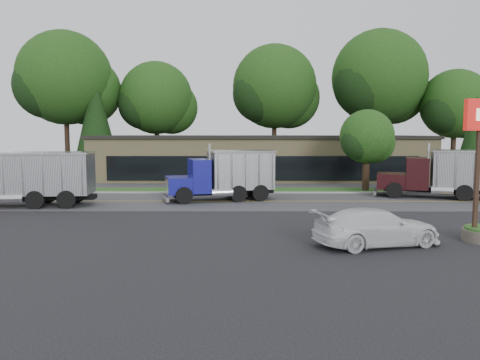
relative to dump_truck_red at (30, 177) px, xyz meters
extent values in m
plane|color=#2D2D31|center=(12.97, -6.82, -1.81)|extent=(140.00, 140.00, 0.00)
cube|color=#535358|center=(12.97, 2.18, -1.81)|extent=(60.00, 8.00, 0.02)
cube|color=gold|center=(12.97, 2.18, -1.81)|extent=(60.00, 0.12, 0.01)
cube|color=#9E9E99|center=(12.97, 6.38, -1.81)|extent=(60.00, 0.30, 0.12)
cube|color=#2F5C1F|center=(12.97, 8.18, -1.81)|extent=(60.00, 3.40, 0.03)
cube|color=#535358|center=(12.97, 13.18, -1.81)|extent=(60.00, 7.00, 0.02)
cube|color=tan|center=(14.97, 19.18, 0.19)|extent=(32.00, 12.00, 4.00)
cube|color=#332116|center=(22.97, -9.32, 0.79)|extent=(0.16, 0.16, 5.00)
cylinder|color=#382619|center=(-7.03, 25.18, 1.10)|extent=(0.56, 0.56, 5.81)
sphere|color=#113F11|center=(-7.03, 25.18, 8.98)|extent=(10.63, 10.63, 10.63)
sphere|color=#113F11|center=(-5.03, 26.50, 7.66)|extent=(7.97, 7.97, 7.97)
sphere|color=black|center=(-8.69, 24.18, 7.99)|extent=(7.31, 7.31, 7.31)
cylinder|color=#382619|center=(2.97, 27.18, 0.53)|extent=(0.56, 0.56, 4.68)
sphere|color=#113F11|center=(2.97, 27.18, 6.88)|extent=(8.55, 8.55, 8.55)
sphere|color=#113F11|center=(4.58, 28.25, 5.81)|extent=(6.41, 6.41, 6.41)
sphere|color=black|center=(1.64, 26.37, 6.08)|extent=(5.88, 5.88, 5.88)
cylinder|color=#382619|center=(16.97, 27.18, 0.89)|extent=(0.56, 0.56, 5.39)
sphere|color=#113F11|center=(16.97, 27.18, 8.20)|extent=(9.86, 9.86, 9.86)
sphere|color=#113F11|center=(18.82, 28.41, 6.97)|extent=(7.39, 7.39, 7.39)
sphere|color=black|center=(15.43, 26.25, 7.28)|extent=(6.78, 6.78, 6.78)
cylinder|color=#382619|center=(28.97, 26.18, 1.15)|extent=(0.56, 0.56, 5.92)
sphere|color=#113F11|center=(28.97, 26.18, 9.19)|extent=(10.83, 10.83, 10.83)
sphere|color=#113F11|center=(31.00, 27.53, 7.84)|extent=(8.12, 8.12, 8.12)
sphere|color=black|center=(27.28, 25.16, 8.18)|extent=(7.45, 7.45, 7.45)
cylinder|color=#382619|center=(36.97, 24.18, 0.29)|extent=(0.56, 0.56, 4.20)
sphere|color=#113F11|center=(36.97, 24.18, 5.99)|extent=(7.68, 7.68, 7.68)
sphere|color=#113F11|center=(38.41, 25.14, 5.03)|extent=(5.76, 5.76, 5.76)
sphere|color=black|center=(35.77, 23.46, 5.27)|extent=(5.28, 5.28, 5.28)
cylinder|color=#382619|center=(-3.03, 23.18, -1.31)|extent=(0.44, 0.44, 1.00)
cone|color=black|center=(-3.03, 23.18, 4.34)|extent=(4.92, 4.92, 10.07)
cylinder|color=#382619|center=(32.97, 11.18, -1.31)|extent=(0.44, 0.44, 1.00)
cone|color=black|center=(32.97, 11.18, 2.45)|extent=(3.40, 3.40, 6.96)
cylinder|color=#382619|center=(22.97, 8.18, -0.65)|extent=(0.56, 0.56, 2.31)
sphere|color=#113F11|center=(22.97, 8.18, 2.48)|extent=(4.23, 4.23, 4.23)
sphere|color=#113F11|center=(23.77, 8.70, 1.96)|extent=(3.17, 3.17, 3.17)
sphere|color=black|center=(22.31, 7.78, 2.09)|extent=(2.90, 2.90, 2.90)
cube|color=black|center=(-0.25, -0.02, -1.24)|extent=(8.47, 1.77, 0.28)
cube|color=silver|center=(1.21, 0.11, 0.21)|extent=(5.24, 2.95, 2.50)
cube|color=silver|center=(1.21, 0.11, 1.51)|extent=(5.40, 3.11, 0.12)
cylinder|color=black|center=(1.47, 1.29, -1.24)|extent=(1.13, 0.45, 1.10)
cylinder|color=black|center=(1.68, -1.00, -1.24)|extent=(1.13, 0.45, 1.10)
cube|color=black|center=(11.90, 2.74, -1.24)|extent=(6.93, 2.81, 0.28)
cube|color=navy|center=(9.00, 1.94, -0.69)|extent=(2.21, 2.66, 1.10)
cube|color=navy|center=(10.31, 2.30, -0.09)|extent=(1.80, 2.63, 2.20)
cube|color=black|center=(9.80, 2.16, 0.31)|extent=(0.62, 2.04, 0.90)
cube|color=silver|center=(13.06, 3.07, 0.21)|extent=(4.65, 3.51, 2.50)
cube|color=silver|center=(13.06, 3.07, 1.51)|extent=(4.84, 3.70, 0.12)
cylinder|color=black|center=(8.84, 3.09, -1.24)|extent=(1.15, 0.63, 1.10)
cylinder|color=black|center=(9.45, 0.87, -1.24)|extent=(1.15, 0.63, 1.10)
cylinder|color=black|center=(13.04, 4.25, -1.24)|extent=(1.15, 0.63, 1.10)
cylinder|color=black|center=(13.66, 2.04, -1.24)|extent=(1.15, 0.63, 1.10)
cube|color=black|center=(27.51, 3.70, -1.24)|extent=(8.43, 3.52, 0.28)
cube|color=black|center=(23.97, 4.82, -0.69)|extent=(2.64, 2.81, 1.10)
cube|color=black|center=(25.56, 4.32, -0.09)|extent=(2.14, 2.74, 2.20)
cube|color=black|center=(24.94, 4.51, 0.31)|extent=(0.69, 2.02, 0.90)
cube|color=silver|center=(28.92, 3.26, 0.21)|extent=(5.61, 3.92, 2.50)
cube|color=silver|center=(28.92, 3.26, 1.51)|extent=(5.80, 4.11, 0.12)
cylinder|color=black|center=(24.50, 5.86, -1.24)|extent=(1.15, 0.67, 1.10)
cylinder|color=black|center=(23.80, 3.67, -1.24)|extent=(1.15, 0.67, 1.10)
cylinder|color=black|center=(29.62, 4.24, -1.24)|extent=(1.15, 0.67, 1.10)
cylinder|color=black|center=(28.93, 2.05, -1.24)|extent=(1.15, 0.67, 1.10)
imported|color=white|center=(18.64, -10.07, -1.05)|extent=(5.61, 3.48, 1.52)
camera|label=1|loc=(13.20, -28.74, 2.74)|focal=35.00mm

